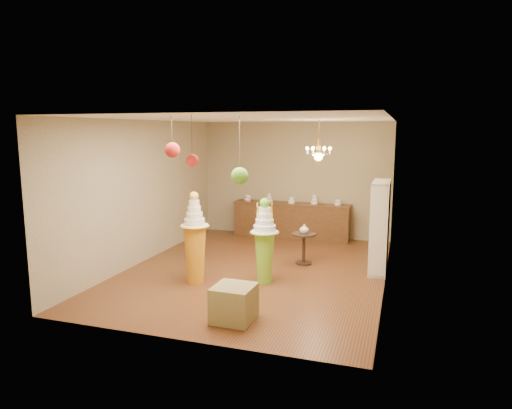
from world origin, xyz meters
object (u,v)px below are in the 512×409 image
(pedestal_orange, at_px, (195,246))
(pedestal_green, at_px, (265,246))
(sideboard, at_px, (291,220))
(round_table, at_px, (304,244))

(pedestal_orange, bearing_deg, pedestal_green, 17.84)
(pedestal_green, height_order, pedestal_orange, pedestal_orange)
(pedestal_green, bearing_deg, pedestal_orange, -162.16)
(sideboard, bearing_deg, round_table, -69.86)
(sideboard, bearing_deg, pedestal_orange, -101.79)
(round_table, bearing_deg, sideboard, 110.14)
(pedestal_orange, height_order, round_table, pedestal_orange)
(sideboard, height_order, round_table, sideboard)
(pedestal_green, bearing_deg, sideboard, 95.92)
(pedestal_green, relative_size, sideboard, 0.52)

